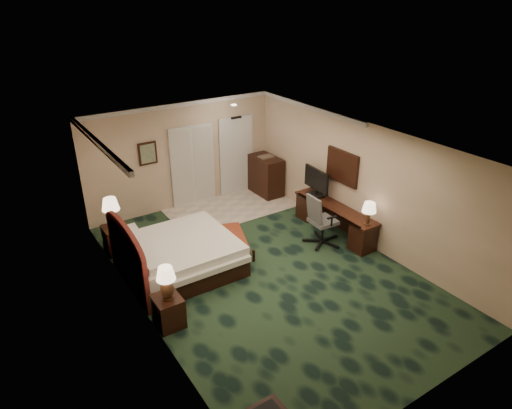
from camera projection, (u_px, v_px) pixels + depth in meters
floor at (266, 272)px, 9.19m from camera, size 5.00×7.50×0.00m
ceiling at (267, 143)px, 8.02m from camera, size 5.00×7.50×0.00m
wall_back at (182, 156)px, 11.43m from camera, size 5.00×0.00×2.70m
wall_front at (433, 323)px, 5.77m from camera, size 5.00×0.00×2.70m
wall_left at (139, 250)px, 7.37m from camera, size 0.00×7.50×2.70m
wall_right at (362, 184)px, 9.83m from camera, size 0.00×7.50×2.70m
crown_molding at (267, 146)px, 8.04m from camera, size 5.00×7.50×0.10m
tile_patch at (232, 208)px, 11.82m from camera, size 3.20×1.70×0.01m
headboard at (127, 255)px, 8.44m from camera, size 0.12×2.00×1.40m
entry_door at (236, 156)px, 12.30m from camera, size 1.02×0.06×2.18m
closet_doors at (193, 166)px, 11.66m from camera, size 1.20×0.06×2.10m
wall_art at (148, 153)px, 10.85m from camera, size 0.45×0.06×0.55m
wall_mirror at (342, 167)px, 10.18m from camera, size 0.05×0.95×0.75m
bed at (181, 255)px, 9.13m from camera, size 2.07×1.92×0.66m
nightstand_near at (168, 311)px, 7.65m from camera, size 0.44×0.50×0.55m
nightstand_far at (116, 239)px, 9.79m from camera, size 0.46×0.53×0.58m
lamp_near at (166, 283)px, 7.40m from camera, size 0.33×0.33×0.60m
lamp_far at (112, 213)px, 9.50m from camera, size 0.43×0.43×0.69m
bed_bench at (235, 244)px, 9.76m from camera, size 0.80×1.28×0.41m
desk at (334, 220)px, 10.50m from camera, size 0.50×2.34×0.67m
tv at (316, 183)px, 10.75m from camera, size 0.14×0.87×0.68m
desk_lamp at (369, 214)px, 9.45m from camera, size 0.33×0.33×0.52m
desk_chair at (323, 219)px, 9.97m from camera, size 0.72×0.68×1.19m
minibar at (266, 175)px, 12.44m from camera, size 0.56×1.00×1.05m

